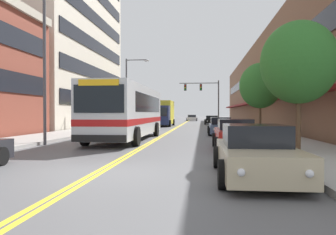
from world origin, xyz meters
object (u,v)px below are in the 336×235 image
car_red_parked_right_end (235,135)px  street_lamp_left_near (50,50)px  car_champagne_parked_left_near (131,123)px  box_truck (163,113)px  car_navy_parked_left_far (142,122)px  car_slate_blue_parked_right_mid (221,127)px  car_beige_parked_right_foreground (255,153)px  street_tree_right_mid (260,86)px  car_black_parked_right_far (212,120)px  car_silver_moving_lead (192,118)px  street_tree_right_near (299,63)px  fire_hydrant (253,131)px  traffic_signal_mast (205,93)px  street_lamp_left_far (130,86)px  city_bus (128,110)px

car_red_parked_right_end → street_lamp_left_near: (-9.42, 1.24, 4.33)m
car_champagne_parked_left_near → box_truck: 8.82m
car_navy_parked_left_far → car_slate_blue_parked_right_mid: 16.22m
car_beige_parked_right_foreground → street_tree_right_mid: 15.38m
car_black_parked_right_far → car_silver_moving_lead: size_ratio=0.97×
car_silver_moving_lead → street_lamp_left_near: bearing=-96.3°
car_champagne_parked_left_near → street_tree_right_near: 22.86m
car_beige_parked_right_foreground → fire_hydrant: car_beige_parked_right_foreground is taller
traffic_signal_mast → street_lamp_left_near: 31.85m
car_silver_moving_lead → car_black_parked_right_far: bearing=-80.1°
car_slate_blue_parked_right_mid → street_tree_right_mid: (2.65, -2.11, 2.99)m
fire_hydrant → street_tree_right_mid: bearing=73.4°
car_navy_parked_left_far → street_lamp_left_far: 5.99m
car_slate_blue_parked_right_mid → car_champagne_parked_left_near: bearing=139.5°
car_red_parked_right_end → street_tree_right_near: 4.17m
city_bus → box_truck: 21.36m
car_champagne_parked_left_near → street_lamp_left_far: street_lamp_left_far is taller
traffic_signal_mast → street_tree_right_near: bearing=-84.2°
street_tree_right_mid → box_truck: bearing=116.8°
car_champagne_parked_left_near → car_navy_parked_left_far: car_champagne_parked_left_near is taller
city_bus → fire_hydrant: size_ratio=13.24×
car_black_parked_right_far → car_red_parked_right_end: (0.13, -33.28, 0.06)m
box_truck → street_lamp_left_near: size_ratio=0.85×
car_champagne_parked_left_near → car_beige_parked_right_foreground: size_ratio=0.97×
car_beige_parked_right_foreground → car_black_parked_right_far: (-0.02, 39.67, -0.03)m
car_black_parked_right_far → box_truck: box_truck is taller
car_silver_moving_lead → street_tree_right_mid: 45.68m
car_silver_moving_lead → fire_hydrant: size_ratio=5.24×
car_red_parked_right_end → fire_hydrant: bearing=73.0°
car_slate_blue_parked_right_mid → box_truck: size_ratio=0.68×
car_black_parked_right_far → street_lamp_left_near: bearing=-106.2°
car_silver_moving_lead → car_champagne_parked_left_near: bearing=-98.2°
city_bus → street_tree_right_mid: street_tree_right_mid is taller
box_truck → street_lamp_left_far: 7.86m
street_tree_right_near → traffic_signal_mast: bearing=95.8°
box_truck → street_lamp_left_near: street_lamp_left_near is taller
car_slate_blue_parked_right_mid → car_red_parked_right_end: 10.58m
car_slate_blue_parked_right_mid → car_navy_parked_left_far: bearing=122.8°
car_slate_blue_parked_right_mid → street_lamp_left_far: 13.60m
car_beige_parked_right_foreground → traffic_signal_mast: (-1.04, 38.38, 3.85)m
city_bus → street_tree_right_mid: (8.70, 3.34, 1.76)m
car_champagne_parked_left_near → street_tree_right_mid: 15.12m
car_slate_blue_parked_right_mid → traffic_signal_mast: 21.79m
box_truck → fire_hydrant: bearing=-69.4°
car_red_parked_right_end → street_lamp_left_near: bearing=172.5°
car_champagne_parked_left_near → car_silver_moving_lead: 35.98m
car_champagne_parked_left_near → car_navy_parked_left_far: (-0.07, 6.21, -0.04)m
street_lamp_left_far → box_truck: bearing=67.6°
street_lamp_left_far → street_tree_right_mid: size_ratio=1.50×
street_lamp_left_far → city_bus: bearing=-77.7°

